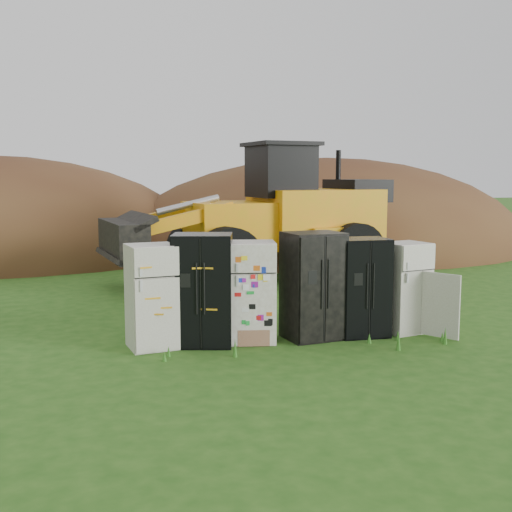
{
  "coord_description": "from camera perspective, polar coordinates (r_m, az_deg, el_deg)",
  "views": [
    {
      "loc": [
        -3.14,
        -10.56,
        2.88
      ],
      "look_at": [
        -0.08,
        2.0,
        1.23
      ],
      "focal_mm": 45.0,
      "sensor_mm": 36.0,
      "label": 1
    }
  ],
  "objects": [
    {
      "name": "fridge_leftmost",
      "position": [
        10.8,
        -9.24,
        -3.56
      ],
      "size": [
        0.88,
        0.85,
        1.73
      ],
      "primitive_type": null,
      "rotation": [
        0.0,
        0.0,
        0.17
      ],
      "color": "silver",
      "rests_on": "ground"
    },
    {
      "name": "fridge_dark_mid",
      "position": [
        11.3,
        5.1,
        -2.64
      ],
      "size": [
        1.08,
        0.93,
        1.88
      ],
      "primitive_type": null,
      "rotation": [
        0.0,
        0.0,
        0.17
      ],
      "color": "black",
      "rests_on": "ground"
    },
    {
      "name": "fridge_black_right",
      "position": [
        11.63,
        9.4,
        -2.74
      ],
      "size": [
        0.9,
        0.76,
        1.75
      ],
      "primitive_type": null,
      "rotation": [
        0.0,
        0.0,
        -0.03
      ],
      "color": "black",
      "rests_on": "ground"
    },
    {
      "name": "fridge_sticker",
      "position": [
        11.05,
        -0.35,
        -3.2
      ],
      "size": [
        0.88,
        0.83,
        1.74
      ],
      "primitive_type": null,
      "rotation": [
        0.0,
        0.0,
        -0.16
      ],
      "color": "white",
      "rests_on": "ground"
    },
    {
      "name": "dirt_mound_right",
      "position": [
        24.79,
        6.13,
        0.56
      ],
      "size": [
        15.99,
        11.72,
        7.01
      ],
      "primitive_type": "ellipsoid",
      "color": "#472517",
      "rests_on": "ground"
    },
    {
      "name": "fridge_open_door",
      "position": [
        12.05,
        13.09,
        -2.73
      ],
      "size": [
        0.89,
        0.84,
        1.65
      ],
      "primitive_type": null,
      "rotation": [
        0.0,
        0.0,
        0.23
      ],
      "color": "silver",
      "rests_on": "ground"
    },
    {
      "name": "wheel_loader",
      "position": [
        16.94,
        -0.67,
        3.83
      ],
      "size": [
        8.11,
        4.37,
        3.72
      ],
      "primitive_type": null,
      "rotation": [
        0.0,
        0.0,
        0.17
      ],
      "color": "orange",
      "rests_on": "ground"
    },
    {
      "name": "ground",
      "position": [
        11.39,
        2.79,
        -7.38
      ],
      "size": [
        120.0,
        120.0,
        0.0
      ],
      "primitive_type": "plane",
      "color": "#245115",
      "rests_on": "ground"
    },
    {
      "name": "fridge_black_side",
      "position": [
        10.88,
        -4.76,
        -3.0
      ],
      "size": [
        1.14,
        0.99,
        1.89
      ],
      "primitive_type": null,
      "rotation": [
        0.0,
        0.0,
        -0.24
      ],
      "color": "black",
      "rests_on": "ground"
    }
  ]
}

